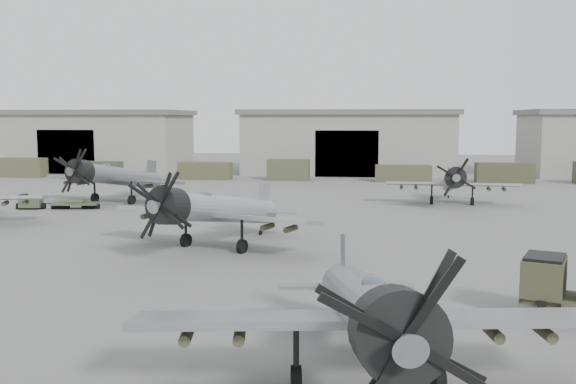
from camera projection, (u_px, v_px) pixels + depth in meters
name	position (u px, v px, depth m)	size (l,w,h in m)	color
ground	(305.00, 289.00, 28.35)	(220.00, 220.00, 0.00)	slate
hangar_left	(88.00, 140.00, 93.60)	(29.00, 14.80, 8.70)	gray
hangar_center	(348.00, 141.00, 88.94)	(29.00, 14.80, 8.70)	gray
support_truck_0	(22.00, 168.00, 82.60)	(6.07, 2.20, 2.45)	#4B4931
support_truck_1	(97.00, 170.00, 81.39)	(6.31, 2.20, 2.10)	#363B27
support_truck_2	(205.00, 171.00, 79.65)	(6.54, 2.20, 2.15)	#46472F
support_truck_3	(288.00, 170.00, 78.35)	(5.09, 2.20, 2.56)	#434930
support_truck_4	(403.00, 173.00, 76.68)	(6.64, 2.20, 1.96)	#45452D
support_truck_5	(504.00, 173.00, 75.22)	(6.57, 2.20, 2.35)	#3A3C27
aircraft_near_1	(369.00, 310.00, 17.30)	(13.13, 11.82, 5.21)	gray
aircraft_mid_1	(211.00, 209.00, 36.54)	(12.82, 11.58, 5.18)	#9B9EA3
aircraft_far_0	(111.00, 176.00, 56.86)	(13.45, 12.11, 5.37)	gray
aircraft_far_1	(452.00, 181.00, 55.89)	(11.52, 10.37, 4.60)	#96999E
tug_trailer	(48.00, 203.00, 53.49)	(6.52, 2.21, 1.29)	#3F462E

